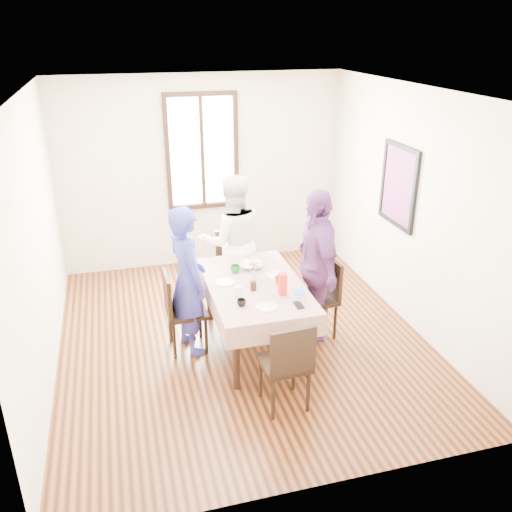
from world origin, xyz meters
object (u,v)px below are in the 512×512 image
person_right (316,266)px  person_far (233,242)px  dining_table (255,315)px  chair_near (284,363)px  person_left (187,281)px  chair_left (187,311)px  chair_far (233,270)px  chair_right (316,299)px

person_right → person_far: bearing=-141.9°
person_far → dining_table: bearing=93.2°
dining_table → chair_near: chair_near is taller
person_left → person_right: bearing=-109.1°
chair_left → person_far: (0.72, 0.88, 0.39)m
chair_left → chair_far: bearing=140.3°
chair_right → chair_far: 1.22m
chair_far → chair_near: size_ratio=1.00×
chair_left → person_far: bearing=139.7°
chair_right → chair_far: size_ratio=1.00×
chair_right → person_right: 0.41m
person_left → person_right: person_right is taller
dining_table → person_left: size_ratio=0.92×
chair_near → person_left: size_ratio=0.56×
dining_table → person_right: (0.70, 0.05, 0.49)m
chair_right → chair_far: (-0.72, 0.99, 0.00)m
dining_table → person_left: bearing=168.6°
chair_near → chair_left: bearing=117.6°
chair_right → chair_near: same height
chair_far → person_far: (0.00, -0.02, 0.39)m
person_far → person_left: bearing=54.7°
chair_far → dining_table: bearing=99.7°
chair_left → chair_near: 1.38m
person_left → person_far: (0.70, 0.88, 0.02)m
chair_far → chair_near: bearing=99.7°
dining_table → chair_right: (0.72, 0.05, 0.08)m
dining_table → chair_near: (0.00, -1.04, 0.08)m
chair_left → person_far: size_ratio=0.54×
dining_table → chair_far: chair_far is taller
person_far → person_right: (0.70, -0.97, 0.02)m
chair_far → chair_near: (0.00, -2.07, 0.00)m
chair_near → chair_far: bearing=86.2°
chair_left → chair_near: same height
chair_right → chair_near: (-0.72, -1.08, 0.00)m
chair_right → dining_table: bearing=88.6°
chair_near → person_left: 1.42m
chair_left → chair_far: size_ratio=1.00×
person_far → chair_left: bearing=53.9°
chair_far → chair_near: 2.07m
chair_right → chair_near: size_ratio=1.00×
dining_table → person_right: person_right is taller
chair_right → person_left: bearing=81.0°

